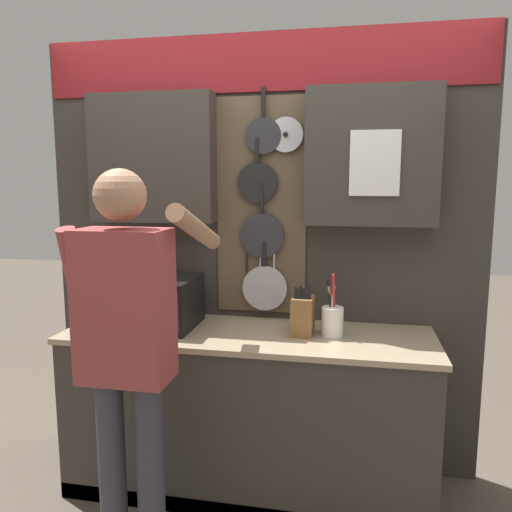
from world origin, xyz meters
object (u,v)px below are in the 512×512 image
object	(u,v)px
microwave	(154,302)
utensil_crock	(332,320)
knife_block	(303,315)
person	(127,336)

from	to	relation	value
microwave	utensil_crock	size ratio (longest dim) A/B	1.39
knife_block	utensil_crock	distance (m)	0.15
microwave	knife_block	world-z (taller)	microwave
microwave	knife_block	bearing A→B (deg)	0.03
utensil_crock	person	bearing A→B (deg)	-142.45
microwave	knife_block	size ratio (longest dim) A/B	1.70
microwave	utensil_crock	world-z (taller)	utensil_crock
utensil_crock	person	size ratio (longest dim) A/B	0.19
knife_block	utensil_crock	world-z (taller)	utensil_crock
microwave	person	size ratio (longest dim) A/B	0.27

